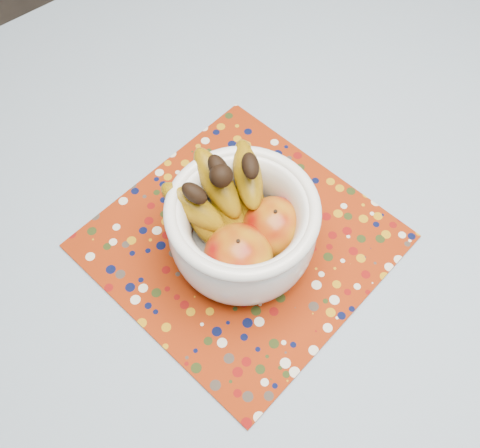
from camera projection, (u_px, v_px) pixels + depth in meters
The scene contains 4 objects.
table at pixel (299, 246), 0.90m from camera, with size 1.20×1.20×0.75m.
tablecloth at pixel (304, 220), 0.83m from camera, with size 1.32×1.32×0.01m, color slate.
placemat at pixel (241, 241), 0.80m from camera, with size 0.37×0.37×0.00m, color maroon.
fruit_bowl at pixel (239, 220), 0.73m from camera, with size 0.21×0.21×0.16m.
Camera 1 is at (-0.34, -0.27, 1.47)m, focal length 42.00 mm.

